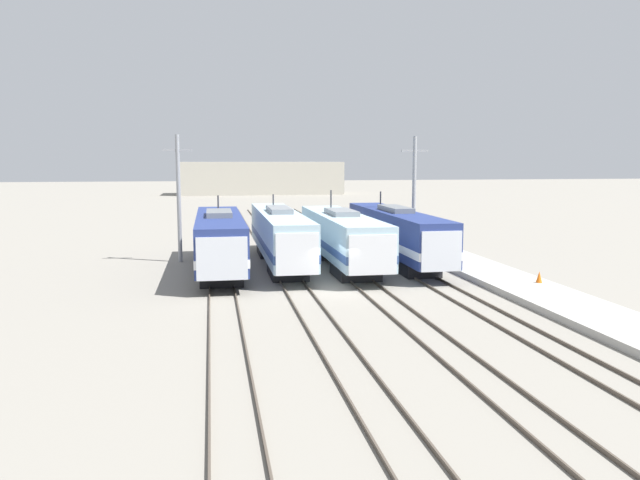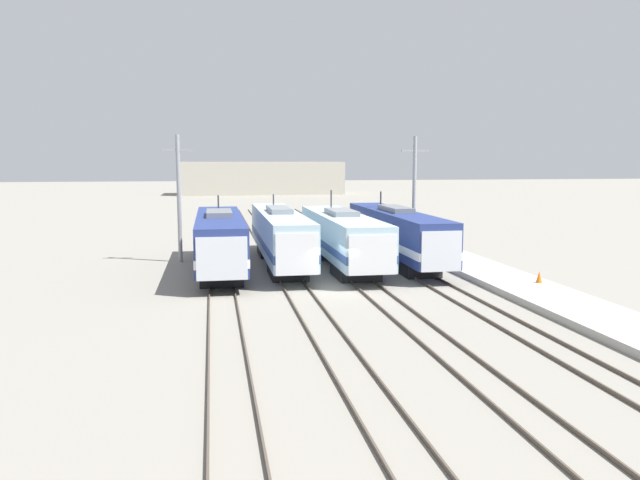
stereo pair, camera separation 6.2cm
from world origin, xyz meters
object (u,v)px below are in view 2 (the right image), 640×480
locomotive_far_left (220,241)px  locomotive_center_left (280,236)px  catenary_tower_left (179,196)px  catenary_tower_right (414,194)px  locomotive_center_right (343,238)px  traffic_cone (539,277)px  locomotive_far_right (397,234)px

locomotive_far_left → locomotive_center_left: bearing=21.5°
locomotive_far_left → locomotive_center_left: 4.61m
locomotive_far_left → catenary_tower_left: 6.21m
locomotive_far_left → catenary_tower_right: (15.24, 4.76, 2.78)m
locomotive_center_right → catenary_tower_left: catenary_tower_left is taller
catenary_tower_left → traffic_cone: (21.27, -13.75, -4.21)m
locomotive_far_left → catenary_tower_right: catenary_tower_right is taller
locomotive_center_left → locomotive_far_right: locomotive_far_right is taller
locomotive_far_right → traffic_cone: locomotive_far_right is taller
locomotive_far_left → traffic_cone: 20.54m
locomotive_center_left → locomotive_center_right: locomotive_center_right is taller
locomotive_far_right → catenary_tower_left: 16.33m
locomotive_far_left → locomotive_center_right: (8.58, 0.37, -0.04)m
locomotive_center_right → catenary_tower_left: bearing=159.0°
locomotive_center_left → catenary_tower_left: size_ratio=2.03×
locomotive_far_left → locomotive_far_right: bearing=6.2°
locomotive_far_right → traffic_cone: size_ratio=28.16×
locomotive_far_right → locomotive_center_right: bearing=-166.5°
locomotive_far_left → locomotive_far_right: (12.87, 1.39, 0.01)m
locomotive_center_right → catenary_tower_right: size_ratio=1.88×
locomotive_far_left → locomotive_center_right: size_ratio=0.97×
locomotive_center_left → traffic_cone: bearing=-37.1°
locomotive_center_left → traffic_cone: 17.76m
locomotive_center_right → traffic_cone: 13.64m
locomotive_far_right → traffic_cone: bearing=-61.9°
locomotive_center_left → locomotive_center_right: bearing=-17.2°
traffic_cone → catenary_tower_right: bearing=103.0°
locomotive_center_left → catenary_tower_left: 8.26m
locomotive_center_left → catenary_tower_left: bearing=156.8°
catenary_tower_left → catenary_tower_right: size_ratio=1.00×
traffic_cone → locomotive_center_left: bearing=142.9°
locomotive_far_left → locomotive_center_left: locomotive_far_left is taller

